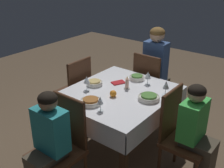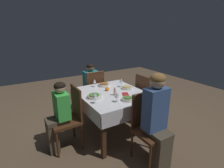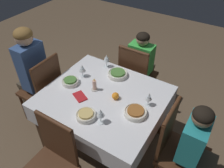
{
  "view_description": "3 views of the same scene",
  "coord_description": "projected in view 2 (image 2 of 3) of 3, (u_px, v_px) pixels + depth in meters",
  "views": [
    {
      "loc": [
        2.18,
        1.62,
        2.06
      ],
      "look_at": [
        0.09,
        -0.02,
        0.85
      ],
      "focal_mm": 45.0,
      "sensor_mm": 36.0,
      "label": 1
    },
    {
      "loc": [
        -2.34,
        1.42,
        1.75
      ],
      "look_at": [
        0.08,
        -0.05,
        0.85
      ],
      "focal_mm": 28.0,
      "sensor_mm": 36.0,
      "label": 2
    },
    {
      "loc": [
        0.92,
        -1.31,
        2.22
      ],
      "look_at": [
        0.09,
        0.02,
        0.9
      ],
      "focal_mm": 35.0,
      "sensor_mm": 36.0,
      "label": 3
    }
  ],
  "objects": [
    {
      "name": "ground_plane",
      "position": [
        112.0,
        131.0,
        3.14
      ],
      "size": [
        8.0,
        8.0,
        0.0
      ],
      "primitive_type": "plane",
      "color": "brown"
    },
    {
      "name": "orange_fruit",
      "position": [
        107.0,
        89.0,
        3.0
      ],
      "size": [
        0.07,
        0.07,
        0.07
      ],
      "primitive_type": "sphere",
      "color": "orange",
      "rests_on": "dining_table"
    },
    {
      "name": "chair_north",
      "position": [
        70.0,
        115.0,
        2.61
      ],
      "size": [
        0.42,
        0.42,
        0.94
      ],
      "rotation": [
        0.0,
        0.0,
        3.14
      ],
      "color": "#472816",
      "rests_on": "ground_plane"
    },
    {
      "name": "dining_table",
      "position": [
        112.0,
        98.0,
        2.94
      ],
      "size": [
        1.18,
        1.04,
        0.73
      ],
      "color": "silver",
      "rests_on": "ground_plane"
    },
    {
      "name": "wine_glass_west",
      "position": [
        117.0,
        95.0,
        2.52
      ],
      "size": [
        0.07,
        0.07,
        0.15
      ],
      "color": "white",
      "rests_on": "dining_table"
    },
    {
      "name": "chair_south",
      "position": [
        147.0,
        97.0,
        3.31
      ],
      "size": [
        0.42,
        0.42,
        0.94
      ],
      "color": "#472816",
      "rests_on": "ground_plane"
    },
    {
      "name": "wine_glass_north",
      "position": [
        95.0,
        96.0,
        2.47
      ],
      "size": [
        0.07,
        0.07,
        0.16
      ],
      "color": "white",
      "rests_on": "dining_table"
    },
    {
      "name": "person_adult_denim",
      "position": [
        157.0,
        116.0,
        2.18
      ],
      "size": [
        0.34,
        0.3,
        1.25
      ],
      "rotation": [
        0.0,
        0.0,
        -1.57
      ],
      "color": "#4C4233",
      "rests_on": "ground_plane"
    },
    {
      "name": "person_child_teal",
      "position": [
        90.0,
        85.0,
        3.77
      ],
      "size": [
        0.33,
        0.3,
        1.07
      ],
      "rotation": [
        0.0,
        0.0,
        1.57
      ],
      "color": "#4C4233",
      "rests_on": "ground_plane"
    },
    {
      "name": "bowl_south",
      "position": [
        127.0,
        88.0,
        3.09
      ],
      "size": [
        0.18,
        0.18,
        0.06
      ],
      "color": "silver",
      "rests_on": "dining_table"
    },
    {
      "name": "candle_centerpiece",
      "position": [
        115.0,
        92.0,
        2.79
      ],
      "size": [
        0.07,
        0.07,
        0.15
      ],
      "color": "beige",
      "rests_on": "dining_table"
    },
    {
      "name": "napkin_red_folded",
      "position": [
        125.0,
        94.0,
        2.83
      ],
      "size": [
        0.18,
        0.15,
        0.01
      ],
      "rotation": [
        0.0,
        0.0,
        -0.45
      ],
      "color": "red",
      "rests_on": "dining_table"
    },
    {
      "name": "person_child_green",
      "position": [
        58.0,
        114.0,
        2.51
      ],
      "size": [
        0.3,
        0.33,
        1.05
      ],
      "rotation": [
        0.0,
        0.0,
        3.14
      ],
      "color": "#4C4233",
      "rests_on": "ground_plane"
    },
    {
      "name": "bowl_east",
      "position": [
        104.0,
        85.0,
        3.25
      ],
      "size": [
        0.21,
        0.21,
        0.06
      ],
      "color": "silver",
      "rests_on": "dining_table"
    },
    {
      "name": "chair_west",
      "position": [
        148.0,
        125.0,
        2.36
      ],
      "size": [
        0.42,
        0.42,
        0.94
      ],
      "rotation": [
        0.0,
        0.0,
        -1.57
      ],
      "color": "#472816",
      "rests_on": "ground_plane"
    },
    {
      "name": "bowl_west",
      "position": [
        128.0,
        99.0,
        2.59
      ],
      "size": [
        0.18,
        0.18,
        0.06
      ],
      "color": "silver",
      "rests_on": "dining_table"
    },
    {
      "name": "wine_glass_south",
      "position": [
        121.0,
        81.0,
        3.17
      ],
      "size": [
        0.07,
        0.07,
        0.16
      ],
      "color": "white",
      "rests_on": "dining_table"
    },
    {
      "name": "wine_glass_east",
      "position": [
        95.0,
        81.0,
        3.18
      ],
      "size": [
        0.06,
        0.06,
        0.15
      ],
      "color": "white",
      "rests_on": "dining_table"
    },
    {
      "name": "chair_east",
      "position": [
        93.0,
        90.0,
        3.66
      ],
      "size": [
        0.42,
        0.42,
        0.94
      ],
      "rotation": [
        0.0,
        0.0,
        1.57
      ],
      "color": "#472816",
      "rests_on": "ground_plane"
    },
    {
      "name": "bowl_north",
      "position": [
        94.0,
        96.0,
        2.7
      ],
      "size": [
        0.22,
        0.22,
        0.06
      ],
      "color": "silver",
      "rests_on": "dining_table"
    }
  ]
}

